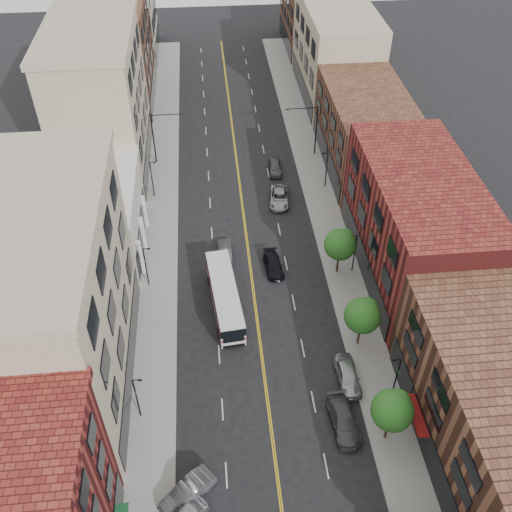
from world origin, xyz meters
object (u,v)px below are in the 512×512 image
object	(u,v)px
car_lane_a	(273,265)
car_parked_mid	(344,421)
car_lane_c	(275,167)
city_bus	(225,296)
car_angle_b	(187,492)
car_lane_b	(279,197)
car_lane_behind	(225,251)
car_parked_far	(348,376)

from	to	relation	value
car_lane_a	car_parked_mid	bearing A→B (deg)	-84.31
car_lane_c	city_bus	bearing A→B (deg)	-106.09
car_lane_c	car_angle_b	bearing A→B (deg)	-103.01
car_angle_b	car_lane_a	distance (m)	26.42
car_parked_mid	car_lane_b	distance (m)	31.94
car_angle_b	car_lane_behind	bearing A→B (deg)	131.10
city_bus	car_lane_b	xyz separation A→B (m)	(7.74, 17.30, -0.95)
car_lane_behind	car_lane_c	xyz separation A→B (m)	(7.60, 16.18, 0.05)
car_parked_far	car_lane_behind	size ratio (longest dim) A/B	1.14
car_angle_b	car_lane_c	bearing A→B (deg)	124.81
car_parked_far	car_lane_a	xyz separation A→B (m)	(-4.92, 15.31, -0.16)
car_parked_far	car_angle_b	bearing A→B (deg)	-147.67
city_bus	car_parked_mid	distance (m)	17.27
car_lane_behind	car_lane_c	distance (m)	17.87
car_lane_behind	car_lane_a	xyz separation A→B (m)	(5.13, -2.83, -0.04)
car_parked_far	car_lane_behind	world-z (taller)	car_parked_far
car_angle_b	car_lane_c	distance (m)	45.27
car_lane_behind	city_bus	bearing A→B (deg)	87.11
city_bus	car_lane_behind	xyz separation A→B (m)	(0.43, 7.93, -0.98)
car_parked_mid	car_parked_far	xyz separation A→B (m)	(1.32, 4.41, 0.05)
car_lane_b	car_lane_behind	bearing A→B (deg)	-120.75
car_lane_a	city_bus	bearing A→B (deg)	-142.08
car_parked_far	car_lane_a	bearing A→B (deg)	107.20
car_angle_b	car_parked_mid	world-z (taller)	car_angle_b
car_lane_b	car_lane_c	xyz separation A→B (m)	(0.29, 6.81, 0.01)
car_lane_b	car_lane_a	bearing A→B (deg)	-92.91
city_bus	car_parked_far	distance (m)	14.65
car_lane_c	car_lane_b	bearing A→B (deg)	-90.13
car_lane_a	car_parked_far	bearing A→B (deg)	-76.84
car_parked_mid	car_lane_c	world-z (taller)	car_parked_mid
car_parked_far	car_lane_c	xyz separation A→B (m)	(-2.44, 34.31, -0.08)
car_angle_b	car_parked_mid	bearing A→B (deg)	70.78
city_bus	car_lane_b	bearing A→B (deg)	60.46
city_bus	car_lane_behind	world-z (taller)	city_bus
car_lane_b	car_lane_c	size ratio (longest dim) A/B	1.21
car_parked_far	car_lane_c	world-z (taller)	car_parked_far
car_parked_mid	car_lane_a	distance (m)	20.04
car_lane_c	car_parked_mid	bearing A→B (deg)	-86.00
car_parked_far	car_lane_b	bearing A→B (deg)	95.08
car_angle_b	car_lane_b	size ratio (longest dim) A/B	0.91
car_lane_c	car_lane_a	bearing A→B (deg)	-95.08
car_parked_mid	car_lane_b	world-z (taller)	car_parked_mid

